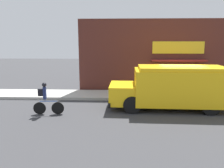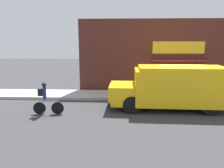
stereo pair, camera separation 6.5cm
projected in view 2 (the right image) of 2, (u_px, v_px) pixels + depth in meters
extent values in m
plane|color=#38383A|center=(179.00, 101.00, 13.43)|extent=(70.00, 70.00, 0.00)
cube|color=#ADAAA3|center=(175.00, 96.00, 14.55)|extent=(28.00, 2.31, 0.17)
cube|color=#4C231E|center=(172.00, 56.00, 15.47)|extent=(13.24, 0.18, 5.20)
cube|color=gold|center=(179.00, 48.00, 15.22)|extent=(3.60, 0.05, 0.84)
cube|color=maroon|center=(179.00, 60.00, 15.09)|extent=(3.78, 0.65, 0.10)
cube|color=yellow|center=(181.00, 87.00, 11.79)|extent=(5.00, 2.52, 1.83)
cube|color=yellow|center=(122.00, 93.00, 12.09)|extent=(1.43, 2.23, 1.01)
cube|color=yellow|center=(182.00, 68.00, 11.60)|extent=(4.60, 2.32, 0.18)
cube|color=black|center=(111.00, 100.00, 12.21)|extent=(0.18, 2.34, 0.24)
cube|color=red|center=(152.00, 80.00, 13.28)|extent=(0.04, 0.44, 0.44)
cylinder|color=black|center=(131.00, 95.00, 13.14)|extent=(0.91, 0.28, 0.90)
cylinder|color=black|center=(132.00, 105.00, 11.11)|extent=(0.91, 0.28, 0.90)
cylinder|color=black|center=(198.00, 96.00, 12.86)|extent=(0.91, 0.28, 0.90)
cylinder|color=black|center=(211.00, 106.00, 10.83)|extent=(0.91, 0.28, 0.90)
cylinder|color=black|center=(58.00, 108.00, 11.02)|extent=(0.63, 0.08, 0.63)
cylinder|color=black|center=(40.00, 108.00, 11.01)|extent=(0.63, 0.08, 0.63)
cylinder|color=#234793|center=(48.00, 101.00, 10.95)|extent=(0.87, 0.09, 0.04)
cylinder|color=#234793|center=(45.00, 100.00, 10.93)|extent=(0.04, 0.04, 0.12)
cube|color=navy|center=(44.00, 93.00, 10.87)|extent=(0.13, 0.21, 0.61)
sphere|color=black|center=(44.00, 85.00, 10.79)|extent=(0.22, 0.22, 0.22)
cube|color=black|center=(41.00, 92.00, 10.86)|extent=(0.27, 0.15, 0.36)
cylinder|color=#2D5138|center=(168.00, 87.00, 14.83)|extent=(0.45, 0.45, 0.84)
cylinder|color=black|center=(168.00, 81.00, 14.75)|extent=(0.46, 0.46, 0.04)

